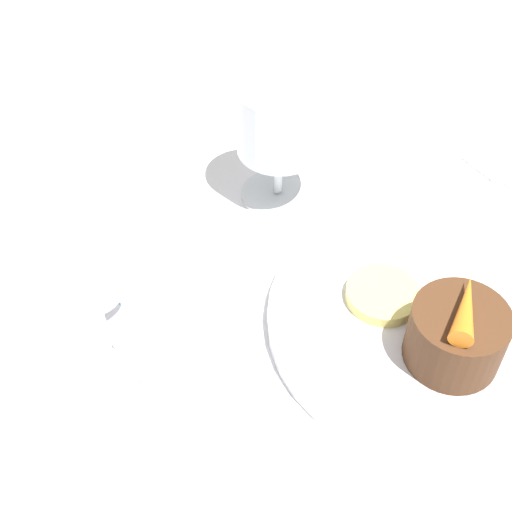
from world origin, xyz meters
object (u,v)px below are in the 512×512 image
object	(u,v)px
coffee_cup	(41,339)
dessert_cake	(456,336)
wine_glass	(279,127)
dinner_plate	(425,320)

from	to	relation	value
coffee_cup	dessert_cake	size ratio (longest dim) A/B	1.72
wine_glass	dessert_cake	bearing A→B (deg)	-101.55
dinner_plate	dessert_cake	size ratio (longest dim) A/B	3.51
coffee_cup	wine_glass	distance (m)	0.26
dinner_plate	coffee_cup	xyz separation A→B (m)	(-0.23, 0.17, 0.03)
wine_glass	coffee_cup	bearing A→B (deg)	-175.06
coffee_cup	wine_glass	size ratio (longest dim) A/B	1.03
wine_glass	dinner_plate	bearing A→B (deg)	-98.30
coffee_cup	dessert_cake	bearing A→B (deg)	-43.01
coffee_cup	dessert_cake	xyz separation A→B (m)	(0.22, -0.20, -0.00)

